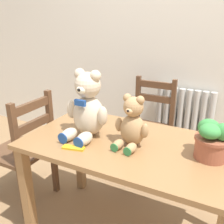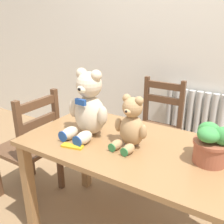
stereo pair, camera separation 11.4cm
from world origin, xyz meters
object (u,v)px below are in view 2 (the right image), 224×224
(wooden_chair_side, at_px, (30,147))
(teddy_bear_right, at_px, (131,125))
(wooden_chair_behind, at_px, (155,130))
(potted_plant, at_px, (211,144))
(teddy_bear_left, at_px, (88,108))
(chocolate_bar, at_px, (72,146))

(wooden_chair_side, bearing_deg, teddy_bear_right, -90.27)
(wooden_chair_behind, bearing_deg, wooden_chair_side, 48.02)
(teddy_bear_right, bearing_deg, potted_plant, -167.98)
(wooden_chair_behind, bearing_deg, potted_plant, 127.92)
(teddy_bear_left, xyz_separation_m, chocolate_bar, (0.02, -0.19, -0.17))
(teddy_bear_left, height_order, teddy_bear_right, teddy_bear_left)
(wooden_chair_behind, distance_m, teddy_bear_right, 0.92)
(teddy_bear_right, bearing_deg, chocolate_bar, 40.41)
(chocolate_bar, bearing_deg, teddy_bear_right, 35.70)
(teddy_bear_left, bearing_deg, teddy_bear_right, -176.75)
(wooden_chair_behind, height_order, potted_plant, potted_plant)
(wooden_chair_behind, xyz_separation_m, chocolate_bar, (-0.10, -1.01, 0.27))
(wooden_chair_side, xyz_separation_m, potted_plant, (1.32, 0.05, 0.37))
(teddy_bear_left, bearing_deg, wooden_chair_side, 1.70)
(teddy_bear_right, distance_m, potted_plant, 0.43)
(teddy_bear_left, xyz_separation_m, teddy_bear_right, (0.29, 0.00, -0.05))
(wooden_chair_behind, distance_m, chocolate_bar, 1.05)
(potted_plant, height_order, chocolate_bar, potted_plant)
(wooden_chair_behind, xyz_separation_m, potted_plant, (0.59, -0.76, 0.36))
(wooden_chair_side, xyz_separation_m, teddy_bear_left, (0.60, -0.01, 0.45))
(teddy_bear_left, relative_size, chocolate_bar, 3.25)
(wooden_chair_side, distance_m, potted_plant, 1.37)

